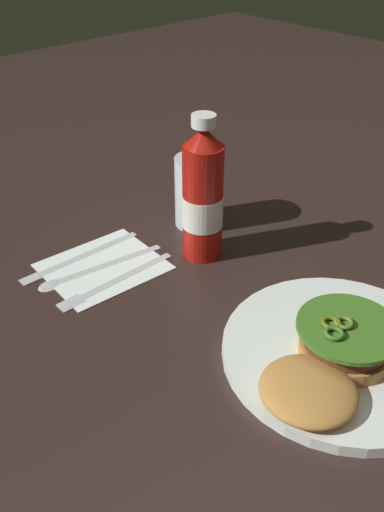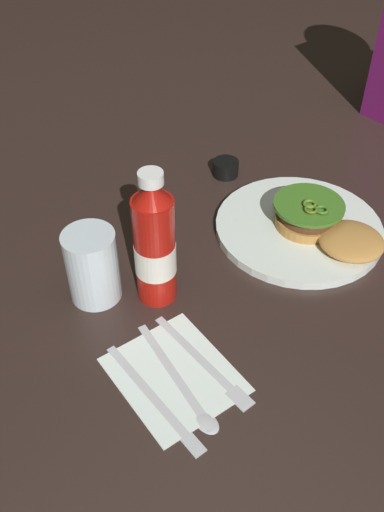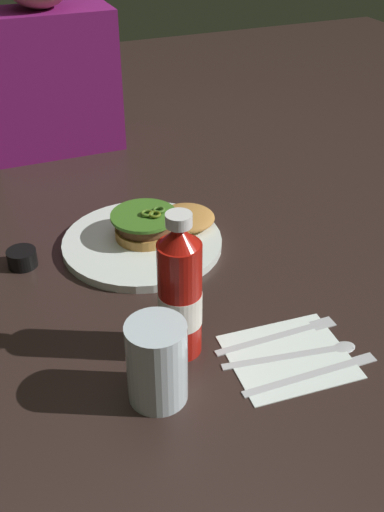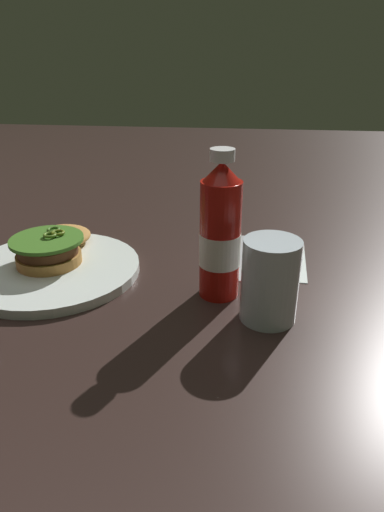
{
  "view_description": "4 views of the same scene",
  "coord_description": "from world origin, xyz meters",
  "px_view_note": "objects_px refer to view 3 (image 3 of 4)",
  "views": [
    {
      "loc": [
        0.45,
        0.33,
        0.49
      ],
      "look_at": [
        0.03,
        -0.12,
        0.08
      ],
      "focal_mm": 39.22,
      "sensor_mm": 36.0,
      "label": 1
    },
    {
      "loc": [
        0.44,
        -0.54,
        0.63
      ],
      "look_at": [
        -0.02,
        -0.16,
        0.08
      ],
      "focal_mm": 39.2,
      "sensor_mm": 36.0,
      "label": 2
    },
    {
      "loc": [
        -0.29,
        -0.8,
        0.6
      ],
      "look_at": [
        0.0,
        -0.09,
        0.08
      ],
      "focal_mm": 42.14,
      "sensor_mm": 36.0,
      "label": 3
    },
    {
      "loc": [
        -0.67,
        -0.22,
        0.35
      ],
      "look_at": [
        -0.03,
        -0.15,
        0.05
      ],
      "focal_mm": 31.66,
      "sensor_mm": 36.0,
      "label": 4
    }
  ],
  "objects_px": {
    "napkin": "(289,356)",
    "fork_utensil": "(287,332)",
    "diner_person": "(47,55)",
    "water_glass": "(157,362)",
    "spoon_utensil": "(309,351)",
    "dinner_plate": "(142,243)",
    "butter_knife": "(320,370)",
    "ketchup_bottle": "(180,294)",
    "condiment_cup": "(22,258)",
    "burger_sandwich": "(160,222)"
  },
  "relations": [
    {
      "from": "water_glass",
      "to": "diner_person",
      "type": "xyz_separation_m",
      "value": [
        0.05,
        0.86,
        0.16
      ]
    },
    {
      "from": "water_glass",
      "to": "fork_utensil",
      "type": "height_order",
      "value": "water_glass"
    },
    {
      "from": "burger_sandwich",
      "to": "condiment_cup",
      "type": "distance_m",
      "value": 0.25
    },
    {
      "from": "butter_knife",
      "to": "fork_utensil",
      "type": "bearing_deg",
      "value": 90.66
    },
    {
      "from": "condiment_cup",
      "to": "napkin",
      "type": "distance_m",
      "value": 0.49
    },
    {
      "from": "butter_knife",
      "to": "fork_utensil",
      "type": "distance_m",
      "value": 0.09
    },
    {
      "from": "ketchup_bottle",
      "to": "burger_sandwich",
      "type": "bearing_deg",
      "value": 75.46
    },
    {
      "from": "burger_sandwich",
      "to": "water_glass",
      "type": "bearing_deg",
      "value": -110.42
    },
    {
      "from": "dinner_plate",
      "to": "butter_knife",
      "type": "bearing_deg",
      "value": -72.97
    },
    {
      "from": "diner_person",
      "to": "condiment_cup",
      "type": "bearing_deg",
      "value": -108.83
    },
    {
      "from": "dinner_plate",
      "to": "condiment_cup",
      "type": "distance_m",
      "value": 0.21
    },
    {
      "from": "fork_utensil",
      "to": "diner_person",
      "type": "height_order",
      "value": "diner_person"
    },
    {
      "from": "burger_sandwich",
      "to": "ketchup_bottle",
      "type": "height_order",
      "value": "ketchup_bottle"
    },
    {
      "from": "water_glass",
      "to": "spoon_utensil",
      "type": "distance_m",
      "value": 0.23
    },
    {
      "from": "burger_sandwich",
      "to": "fork_utensil",
      "type": "distance_m",
      "value": 0.34
    },
    {
      "from": "condiment_cup",
      "to": "fork_utensil",
      "type": "relative_size",
      "value": 0.26
    },
    {
      "from": "condiment_cup",
      "to": "butter_knife",
      "type": "distance_m",
      "value": 0.54
    },
    {
      "from": "burger_sandwich",
      "to": "diner_person",
      "type": "xyz_separation_m",
      "value": [
        -0.09,
        0.49,
        0.19
      ]
    },
    {
      "from": "condiment_cup",
      "to": "butter_knife",
      "type": "bearing_deg",
      "value": -51.51
    },
    {
      "from": "water_glass",
      "to": "diner_person",
      "type": "height_order",
      "value": "diner_person"
    },
    {
      "from": "dinner_plate",
      "to": "napkin",
      "type": "distance_m",
      "value": 0.37
    },
    {
      "from": "water_glass",
      "to": "spoon_utensil",
      "type": "height_order",
      "value": "water_glass"
    },
    {
      "from": "condiment_cup",
      "to": "napkin",
      "type": "height_order",
      "value": "condiment_cup"
    },
    {
      "from": "butter_knife",
      "to": "spoon_utensil",
      "type": "distance_m",
      "value": 0.04
    },
    {
      "from": "condiment_cup",
      "to": "butter_knife",
      "type": "xyz_separation_m",
      "value": [
        0.34,
        -0.42,
        -0.01
      ]
    },
    {
      "from": "dinner_plate",
      "to": "fork_utensil",
      "type": "relative_size",
      "value": 1.48
    },
    {
      "from": "dinner_plate",
      "to": "burger_sandwich",
      "type": "relative_size",
      "value": 1.44
    },
    {
      "from": "ketchup_bottle",
      "to": "condiment_cup",
      "type": "height_order",
      "value": "ketchup_bottle"
    },
    {
      "from": "spoon_utensil",
      "to": "ketchup_bottle",
      "type": "bearing_deg",
      "value": 154.34
    },
    {
      "from": "butter_knife",
      "to": "spoon_utensil",
      "type": "bearing_deg",
      "value": 80.14
    },
    {
      "from": "spoon_utensil",
      "to": "burger_sandwich",
      "type": "bearing_deg",
      "value": 103.46
    },
    {
      "from": "fork_utensil",
      "to": "diner_person",
      "type": "relative_size",
      "value": 0.4
    },
    {
      "from": "napkin",
      "to": "diner_person",
      "type": "xyz_separation_m",
      "value": [
        -0.15,
        0.86,
        0.22
      ]
    },
    {
      "from": "napkin",
      "to": "diner_person",
      "type": "distance_m",
      "value": 0.9
    },
    {
      "from": "napkin",
      "to": "spoon_utensil",
      "type": "height_order",
      "value": "spoon_utensil"
    },
    {
      "from": "butter_knife",
      "to": "dinner_plate",
      "type": "bearing_deg",
      "value": 107.03
    },
    {
      "from": "ketchup_bottle",
      "to": "water_glass",
      "type": "relative_size",
      "value": 1.9
    },
    {
      "from": "napkin",
      "to": "butter_knife",
      "type": "distance_m",
      "value": 0.05
    },
    {
      "from": "ketchup_bottle",
      "to": "butter_knife",
      "type": "bearing_deg",
      "value": -36.79
    },
    {
      "from": "dinner_plate",
      "to": "diner_person",
      "type": "xyz_separation_m",
      "value": [
        -0.05,
        0.5,
        0.22
      ]
    },
    {
      "from": "burger_sandwich",
      "to": "water_glass",
      "type": "height_order",
      "value": "water_glass"
    },
    {
      "from": "dinner_plate",
      "to": "water_glass",
      "type": "xyz_separation_m",
      "value": [
        -0.1,
        -0.36,
        0.05
      ]
    },
    {
      "from": "dinner_plate",
      "to": "butter_knife",
      "type": "height_order",
      "value": "dinner_plate"
    },
    {
      "from": "diner_person",
      "to": "ketchup_bottle",
      "type": "bearing_deg",
      "value": -89.15
    },
    {
      "from": "butter_knife",
      "to": "spoon_utensil",
      "type": "xyz_separation_m",
      "value": [
        0.01,
        0.04,
        -0.0
      ]
    },
    {
      "from": "water_glass",
      "to": "napkin",
      "type": "bearing_deg",
      "value": -0.62
    },
    {
      "from": "napkin",
      "to": "fork_utensil",
      "type": "distance_m",
      "value": 0.05
    },
    {
      "from": "dinner_plate",
      "to": "burger_sandwich",
      "type": "height_order",
      "value": "burger_sandwich"
    },
    {
      "from": "napkin",
      "to": "fork_utensil",
      "type": "height_order",
      "value": "fork_utensil"
    },
    {
      "from": "spoon_utensil",
      "to": "napkin",
      "type": "bearing_deg",
      "value": 170.66
    }
  ]
}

